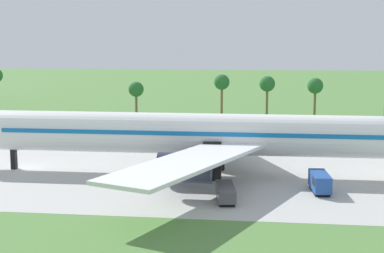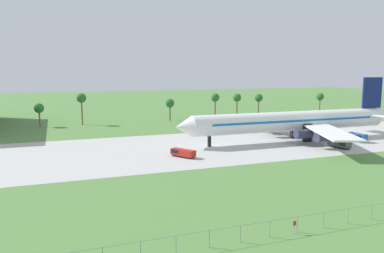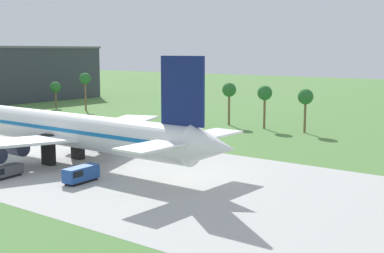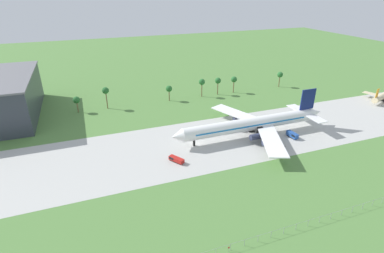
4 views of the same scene
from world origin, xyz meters
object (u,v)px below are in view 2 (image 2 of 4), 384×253
(baggage_tug, at_px, (340,144))
(fuel_truck, at_px, (182,153))
(no_stopping_sign, at_px, (294,226))
(catering_van, at_px, (358,137))
(jet_airliner, at_px, (297,121))

(baggage_tug, xyz_separation_m, fuel_truck, (-42.62, 4.47, 0.01))
(baggage_tug, xyz_separation_m, no_stopping_sign, (-43.13, -40.62, 0.04))
(no_stopping_sign, bearing_deg, catering_van, 40.31)
(no_stopping_sign, bearing_deg, baggage_tug, 43.28)
(catering_van, bearing_deg, fuel_truck, -178.89)
(baggage_tug, height_order, fuel_truck, fuel_truck)
(jet_airliner, bearing_deg, catering_van, -27.82)
(fuel_truck, bearing_deg, catering_van, 1.11)
(no_stopping_sign, bearing_deg, fuel_truck, 89.35)
(catering_van, xyz_separation_m, no_stopping_sign, (-54.38, -46.13, -0.24))
(baggage_tug, distance_m, no_stopping_sign, 59.25)
(baggage_tug, bearing_deg, jet_airliner, 106.49)
(jet_airliner, distance_m, fuel_truck, 39.94)
(baggage_tug, distance_m, fuel_truck, 42.86)
(baggage_tug, relative_size, no_stopping_sign, 3.88)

